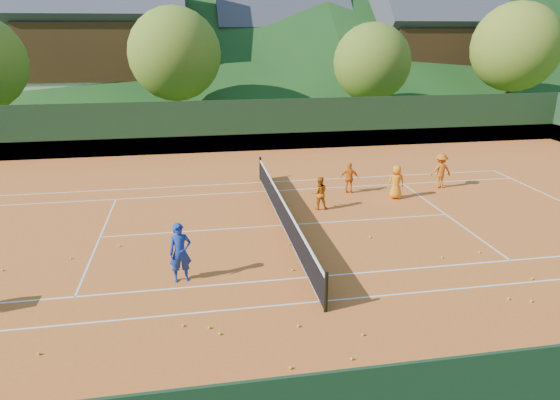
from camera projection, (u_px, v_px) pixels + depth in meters
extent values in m
plane|color=#2C4B17|center=(283.00, 226.00, 18.19)|extent=(400.00, 400.00, 0.00)
cube|color=#C65C20|center=(283.00, 225.00, 18.19)|extent=(40.00, 24.00, 0.02)
imported|color=navy|center=(180.00, 253.00, 13.91)|extent=(0.68, 0.50, 1.72)
imported|color=#CE6612|center=(319.00, 193.00, 19.63)|extent=(0.70, 0.57, 1.33)
imported|color=orange|center=(349.00, 178.00, 21.59)|extent=(0.86, 0.59, 1.35)
imported|color=orange|center=(396.00, 182.00, 20.87)|extent=(0.75, 0.54, 1.44)
imported|color=#CB5F12|center=(440.00, 171.00, 22.30)|extent=(1.03, 0.61, 1.57)
sphere|color=#A9D523|center=(119.00, 246.00, 16.38)|extent=(0.07, 0.07, 0.07)
sphere|color=#A9D523|center=(479.00, 252.00, 15.90)|extent=(0.07, 0.07, 0.07)
sphere|color=#A9D523|center=(531.00, 301.00, 13.03)|extent=(0.07, 0.07, 0.07)
sphere|color=#A9D523|center=(183.00, 325.00, 11.96)|extent=(0.07, 0.07, 0.07)
sphere|color=#A9D523|center=(209.00, 328.00, 11.87)|extent=(0.07, 0.07, 0.07)
sphere|color=#A9D523|center=(363.00, 335.00, 11.59)|extent=(0.07, 0.07, 0.07)
sphere|color=#A9D523|center=(352.00, 359.00, 10.74)|extent=(0.07, 0.07, 0.07)
sphere|color=#A9D523|center=(291.00, 368.00, 10.45)|extent=(0.07, 0.07, 0.07)
sphere|color=#A9D523|center=(39.00, 354.00, 10.91)|extent=(0.07, 0.07, 0.07)
sphere|color=#A9D523|center=(220.00, 334.00, 11.63)|extent=(0.07, 0.07, 0.07)
sphere|color=#A9D523|center=(186.00, 396.00, 9.64)|extent=(0.07, 0.07, 0.07)
sphere|color=#A9D523|center=(370.00, 237.00, 17.05)|extent=(0.07, 0.07, 0.07)
sphere|color=#A9D523|center=(71.00, 258.00, 15.48)|extent=(0.07, 0.07, 0.07)
sphere|color=#A9D523|center=(3.00, 270.00, 14.71)|extent=(0.07, 0.07, 0.07)
sphere|color=#A9D523|center=(293.00, 270.00, 14.73)|extent=(0.07, 0.07, 0.07)
sphere|color=#A9D523|center=(509.00, 299.00, 13.14)|extent=(0.07, 0.07, 0.07)
sphere|color=#A9D523|center=(298.00, 326.00, 11.94)|extent=(0.07, 0.07, 0.07)
sphere|color=#A9D523|center=(532.00, 279.00, 14.20)|extent=(0.07, 0.07, 0.07)
sphere|color=#A9D523|center=(312.00, 277.00, 14.31)|extent=(0.07, 0.07, 0.07)
sphere|color=#A9D523|center=(442.00, 257.00, 15.54)|extent=(0.07, 0.07, 0.07)
sphere|color=#A9D523|center=(312.00, 391.00, 9.77)|extent=(0.07, 0.07, 0.07)
sphere|color=#A9D523|center=(289.00, 244.00, 16.50)|extent=(0.07, 0.07, 0.07)
cube|color=white|center=(320.00, 301.00, 13.07)|extent=(23.77, 0.06, 0.00)
cube|color=white|center=(262.00, 182.00, 23.30)|extent=(23.77, 0.06, 0.00)
cube|color=white|center=(309.00, 277.00, 14.35)|extent=(23.77, 0.06, 0.00)
cube|color=white|center=(266.00, 191.00, 22.02)|extent=(23.77, 0.06, 0.00)
cube|color=white|center=(100.00, 237.00, 17.13)|extent=(0.06, 8.23, 0.00)
cube|color=silver|center=(446.00, 214.00, 19.24)|extent=(0.06, 8.23, 0.00)
cube|color=white|center=(283.00, 225.00, 18.19)|extent=(12.80, 0.06, 0.00)
cube|color=silver|center=(283.00, 225.00, 18.19)|extent=(0.06, 10.97, 0.00)
cube|color=black|center=(283.00, 214.00, 18.04)|extent=(0.03, 11.97, 0.90)
cube|color=white|center=(283.00, 201.00, 17.89)|extent=(0.05, 11.97, 0.06)
cylinder|color=black|center=(326.00, 292.00, 12.43)|extent=(0.10, 0.10, 1.10)
cylinder|color=black|center=(260.00, 168.00, 23.59)|extent=(0.10, 0.10, 1.10)
cube|color=black|center=(246.00, 126.00, 28.89)|extent=(40.00, 0.05, 3.00)
cube|color=#1A5B28|center=(246.00, 143.00, 29.21)|extent=(40.40, 0.05, 1.00)
cube|color=beige|center=(111.00, 94.00, 44.05)|extent=(12.00, 9.00, 2.88)
cube|color=#35200E|center=(106.00, 50.00, 42.86)|extent=(12.24, 9.18, 4.48)
cube|color=#43434B|center=(103.00, 15.00, 41.94)|extent=(13.80, 9.93, 9.93)
cube|color=beige|center=(281.00, 88.00, 50.46)|extent=(11.00, 8.00, 2.52)
cube|color=#3B1D10|center=(281.00, 55.00, 49.42)|extent=(11.22, 8.16, 3.92)
cube|color=#3C3C43|center=(281.00, 27.00, 48.60)|extent=(12.65, 8.82, 8.82)
cube|color=beige|center=(428.00, 88.00, 49.01)|extent=(10.00, 8.00, 2.70)
cube|color=#341F0E|center=(432.00, 52.00, 47.89)|extent=(10.20, 8.16, 4.20)
cube|color=#404048|center=(435.00, 22.00, 47.02)|extent=(11.50, 8.82, 8.82)
cylinder|color=#3E2918|center=(178.00, 109.00, 35.71)|extent=(0.36, 0.36, 2.88)
sphere|color=#4A731E|center=(175.00, 54.00, 34.50)|extent=(6.40, 6.40, 6.40)
cylinder|color=#3C2818|center=(369.00, 108.00, 37.14)|extent=(0.36, 0.36, 2.52)
sphere|color=#426B1C|center=(372.00, 62.00, 36.08)|extent=(5.60, 5.60, 5.60)
cylinder|color=#432B1A|center=(508.00, 99.00, 39.96)|extent=(0.36, 0.36, 3.06)
sphere|color=#52771F|center=(516.00, 47.00, 38.67)|extent=(6.80, 6.80, 6.80)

